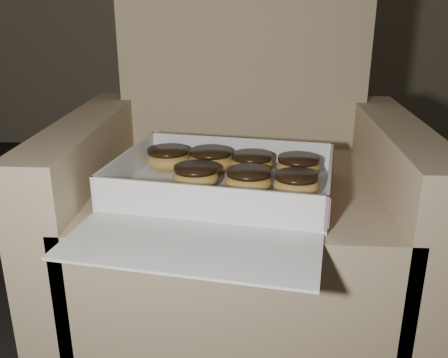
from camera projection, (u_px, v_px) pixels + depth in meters
name	position (u px, v px, depth m)	size (l,w,h in m)	color
armchair	(239.00, 214.00, 1.21)	(0.80, 0.68, 0.84)	#988161
bakery_box	(221.00, 193.00, 0.99)	(0.51, 0.57, 0.07)	silver
donut_a	(196.00, 176.00, 1.03)	(0.10, 0.10, 0.05)	#BC8D42
donut_b	(248.00, 180.00, 1.01)	(0.10, 0.10, 0.05)	#BC8D42
donut_c	(296.00, 184.00, 0.99)	(0.09, 0.09, 0.05)	#BC8D42
donut_d	(252.00, 163.00, 1.11)	(0.10, 0.10, 0.05)	#BC8D42
donut_e	(298.00, 166.00, 1.09)	(0.10, 0.10, 0.05)	#BC8D42
donut_f	(168.00, 158.00, 1.14)	(0.10, 0.10, 0.05)	#BC8D42
donut_g	(211.00, 160.00, 1.13)	(0.10, 0.10, 0.05)	#BC8D42
crumb_a	(146.00, 192.00, 1.01)	(0.01, 0.01, 0.00)	black
crumb_b	(249.00, 196.00, 0.99)	(0.01, 0.01, 0.00)	black
crumb_c	(152.00, 195.00, 0.99)	(0.01, 0.01, 0.00)	black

